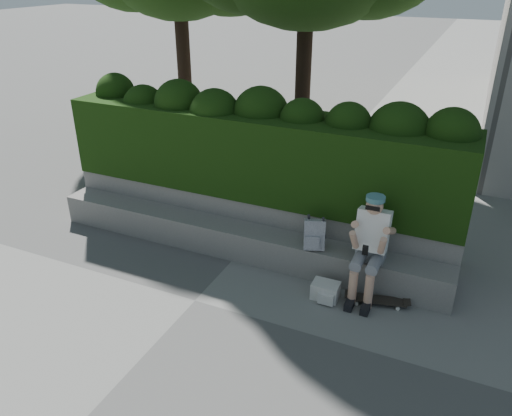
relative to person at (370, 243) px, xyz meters
The scene contains 8 objects.
ground 2.33m from the person, 151.01° to the right, with size 80.00×80.00×0.00m, color slate.
bench_ledge 2.01m from the person, behind, with size 6.00×0.45×0.45m, color gray.
planter_wall 2.07m from the person, 161.20° to the left, with size 6.00×0.50×0.75m, color gray.
hedge 2.20m from the person, 155.44° to the left, with size 6.00×1.00×1.20m, color black.
person is the anchor object (origin of this frame).
skateboard 0.74m from the person, 42.06° to the right, with size 0.74×0.34×0.08m.
backpack_plaid 0.76m from the person, behind, with size 0.27×0.15×0.40m, color silver.
backpack_ground 0.84m from the person, 143.72° to the right, with size 0.34×0.24×0.22m, color beige.
Camera 1 is at (2.86, -4.40, 3.86)m, focal length 35.00 mm.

